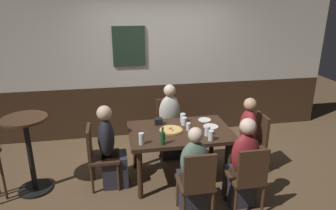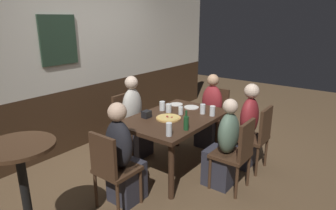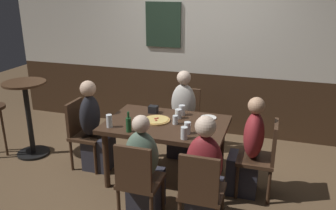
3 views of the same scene
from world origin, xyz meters
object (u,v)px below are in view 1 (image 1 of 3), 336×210
Objects in this scene: pint_glass_amber at (207,131)px; beer_glass_half at (188,127)px; chair_right_near at (248,176)px; beer_glass_tall at (141,139)px; chair_head_west at (98,153)px; plate_white_large at (211,127)px; person_head_east at (244,142)px; pizza at (171,130)px; chair_mid_near at (197,181)px; person_head_west at (111,152)px; person_mid_far at (170,126)px; pint_glass_stout at (211,136)px; plate_white_small at (205,120)px; condiment_caddy at (159,121)px; chair_head_east at (254,140)px; chair_mid_far at (168,123)px; tumbler_water at (183,118)px; dining_table at (180,136)px; tumbler_short at (184,122)px; person_mid_near at (193,176)px; side_bar_table at (29,149)px; person_right_near at (242,169)px; beer_bottle_green at (163,138)px.

beer_glass_half is (-0.20, 0.22, -0.01)m from pint_glass_amber.
beer_glass_tall reaches higher than chair_right_near.
chair_head_west reaches higher than plate_white_large.
person_head_east reaches higher than pizza.
chair_mid_near is 0.77× the size of person_head_east.
person_head_west is 1.20m from person_mid_far.
pint_glass_stout is at bearing -3.20° from beer_glass_tall.
beer_glass_half is 0.45m from plate_white_small.
condiment_caddy is (-1.21, 0.27, 0.30)m from person_head_east.
chair_mid_near reaches higher than beer_glass_half.
chair_head_west reaches higher than pint_glass_stout.
plate_white_large is (0.58, 0.02, -0.01)m from pizza.
pint_glass_amber is (-0.00, 0.15, 0.00)m from pint_glass_stout.
chair_head_east is 4.64× the size of plate_white_small.
chair_mid_far and chair_right_near have the same top height.
chair_right_near is at bearing -66.54° from tumbler_water.
tumbler_short reaches higher than dining_table.
person_mid_near is at bearing -36.94° from person_head_west.
person_mid_near is at bearing -96.05° from tumbler_water.
chair_mid_near is at bearing -115.78° from pint_glass_amber.
chair_head_east is at bearing 10.98° from beer_glass_tall.
tumbler_short is (0.22, 0.16, 0.04)m from pizza.
side_bar_table is at bearing 179.47° from plate_white_large.
dining_table is at bearing -175.67° from plate_white_large.
dining_table is 0.34m from tumbler_water.
beer_glass_tall is (-0.56, -1.05, 0.31)m from person_mid_far.
dining_table is 0.51m from pint_glass_stout.
person_mid_near reaches higher than pizza.
person_head_east is 0.97× the size of person_mid_far.
chair_right_near is at bearing -68.95° from person_mid_far.
condiment_caddy reaches higher than dining_table.
person_mid_near is 0.92m from plate_white_large.
side_bar_table is at bearing -157.41° from chair_mid_far.
person_right_near reaches higher than pint_glass_amber.
chair_right_near reaches higher than tumbler_water.
person_head_east is at bearing -42.76° from chair_mid_far.
person_head_east reaches higher than chair_head_east.
person_mid_near is at bearing -147.25° from chair_head_east.
beer_glass_tall is at bearing 154.79° from chair_right_near.
beer_bottle_green is 2.10× the size of condiment_caddy.
chair_head_east is 0.84× the size of side_bar_table.
beer_bottle_green reaches higher than beer_glass_half.
chair_head_east reaches higher than dining_table.
person_head_east reaches higher than plate_white_small.
person_head_east is at bearing -1.11° from side_bar_table.
beer_glass_half is 0.50× the size of plate_white_large.
chair_head_east is 3.81× the size of beer_bottle_green.
tumbler_water is at bearing 143.11° from plate_white_large.
dining_table is 0.74m from person_mid_near.
pint_glass_amber is at bearing 13.25° from beer_bottle_green.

